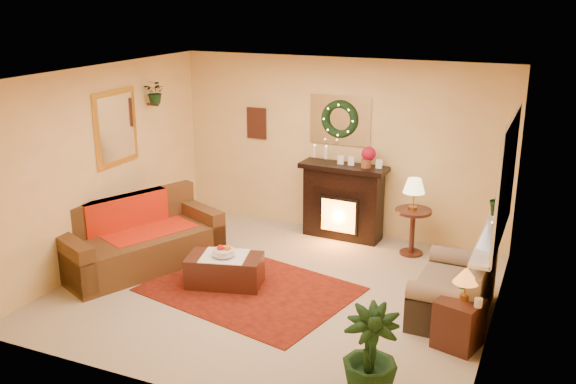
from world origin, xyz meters
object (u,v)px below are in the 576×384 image
at_px(fireplace, 343,201).
at_px(coffee_table, 225,269).
at_px(side_table_round, 412,232).
at_px(end_table_square, 459,322).
at_px(sofa, 140,236).
at_px(loveseat, 454,279).

distance_m(fireplace, coffee_table, 2.31).
bearing_deg(side_table_round, coffee_table, -134.63).
xyz_separation_m(end_table_square, coffee_table, (-2.88, 0.30, -0.06)).
xyz_separation_m(sofa, side_table_round, (3.15, 1.86, -0.10)).
bearing_deg(sofa, loveseat, 29.15).
height_order(fireplace, side_table_round, fireplace).
distance_m(side_table_round, end_table_square, 2.42).
relative_size(loveseat, coffee_table, 1.44).
relative_size(fireplace, end_table_square, 2.21).
bearing_deg(side_table_round, fireplace, 167.76).
xyz_separation_m(sofa, coffee_table, (1.27, -0.05, -0.22)).
bearing_deg(side_table_round, end_table_square, -65.65).
height_order(loveseat, coffee_table, loveseat).
distance_m(fireplace, end_table_square, 3.22).
relative_size(end_table_square, coffee_table, 0.56).
bearing_deg(loveseat, end_table_square, -73.63).
bearing_deg(side_table_round, loveseat, -61.84).
relative_size(side_table_round, coffee_table, 0.71).
height_order(fireplace, coffee_table, fireplace).
bearing_deg(loveseat, coffee_table, -170.58).
bearing_deg(fireplace, side_table_round, -9.61).
distance_m(fireplace, loveseat, 2.60).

